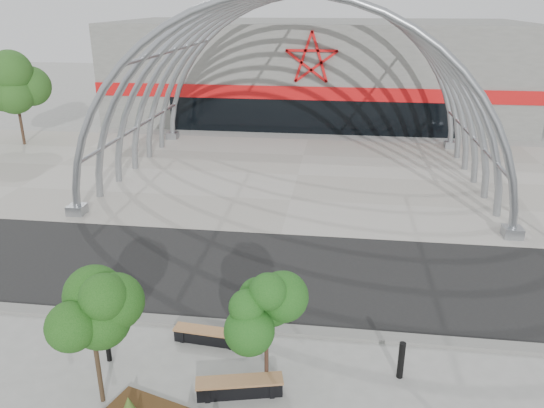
{
  "coord_description": "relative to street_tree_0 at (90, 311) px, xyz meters",
  "views": [
    {
      "loc": [
        2.43,
        -14.19,
        9.7
      ],
      "look_at": [
        0.0,
        4.0,
        2.6
      ],
      "focal_mm": 35.0,
      "sensor_mm": 36.0,
      "label": 1
    }
  ],
  "objects": [
    {
      "name": "bollard_0",
      "position": [
        -2.08,
        2.24,
        -2.25
      ],
      "size": [
        0.14,
        0.14,
        0.88
      ],
      "primitive_type": "cylinder",
      "color": "black",
      "rests_on": "ground"
    },
    {
      "name": "bench_0",
      "position": [
        2.09,
        2.81,
        -2.48
      ],
      "size": [
        2.12,
        0.64,
        0.44
      ],
      "color": "black",
      "rests_on": "ground"
    },
    {
      "name": "bollard_4",
      "position": [
        7.7,
        1.95,
        -2.14
      ],
      "size": [
        0.18,
        0.18,
        1.11
      ],
      "primitive_type": "cylinder",
      "color": "black",
      "rests_on": "ground"
    },
    {
      "name": "bollard_1",
      "position": [
        -0.52,
        1.59,
        -2.24
      ],
      "size": [
        0.14,
        0.14,
        0.9
      ],
      "primitive_type": "cylinder",
      "color": "black",
      "rests_on": "ground"
    },
    {
      "name": "kerb",
      "position": [
        3.36,
        3.66,
        -2.64
      ],
      "size": [
        60.0,
        0.5,
        0.12
      ],
      "primitive_type": "cube",
      "color": "slate",
      "rests_on": "ground"
    },
    {
      "name": "bollard_2",
      "position": [
        3.62,
        2.75,
        -2.15
      ],
      "size": [
        0.17,
        0.17,
        1.09
      ],
      "primitive_type": "cylinder",
      "color": "black",
      "rests_on": "ground"
    },
    {
      "name": "ground",
      "position": [
        3.36,
        3.91,
        -2.7
      ],
      "size": [
        140.0,
        140.0,
        0.0
      ],
      "primitive_type": "plane",
      "color": "gray",
      "rests_on": "ground"
    },
    {
      "name": "bollard_3",
      "position": [
        4.28,
        4.32,
        -2.14
      ],
      "size": [
        0.18,
        0.18,
        1.11
      ],
      "primitive_type": "cylinder",
      "color": "black",
      "rests_on": "ground"
    },
    {
      "name": "road",
      "position": [
        3.36,
        7.41,
        -2.69
      ],
      "size": [
        140.0,
        7.0,
        0.02
      ],
      "primitive_type": "cube",
      "color": "black",
      "rests_on": "ground"
    },
    {
      "name": "vault_canopy",
      "position": [
        3.36,
        19.41,
        -2.68
      ],
      "size": [
        20.8,
        15.8,
        20.36
      ],
      "color": "gray",
      "rests_on": "ground"
    },
    {
      "name": "bench_1",
      "position": [
        3.47,
        0.68,
        -2.46
      ],
      "size": [
        2.33,
        1.01,
        0.48
      ],
      "color": "black",
      "rests_on": "ground"
    },
    {
      "name": "street_tree_1",
      "position": [
        4.11,
        1.18,
        -0.33
      ],
      "size": [
        1.39,
        1.39,
        3.29
      ],
      "color": "#301A16",
      "rests_on": "ground"
    },
    {
      "name": "street_tree_0",
      "position": [
        0.0,
        0.0,
        0.0
      ],
      "size": [
        1.64,
        1.64,
        3.75
      ],
      "color": "#2E2416",
      "rests_on": "ground"
    },
    {
      "name": "arena_building",
      "position": [
        3.36,
        37.36,
        1.29
      ],
      "size": [
        34.0,
        15.24,
        8.0
      ],
      "color": "slate",
      "rests_on": "ground"
    },
    {
      "name": "forecourt",
      "position": [
        3.36,
        19.41,
        -2.68
      ],
      "size": [
        60.0,
        17.0,
        0.04
      ],
      "primitive_type": "cube",
      "color": "#A49F94",
      "rests_on": "ground"
    },
    {
      "name": "bg_tree_0",
      "position": [
        -16.64,
        23.91,
        1.94
      ],
      "size": [
        3.0,
        3.0,
        6.45
      ],
      "color": "#301E15",
      "rests_on": "ground"
    }
  ]
}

